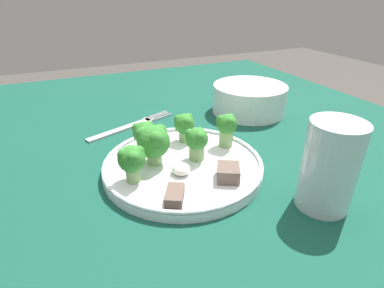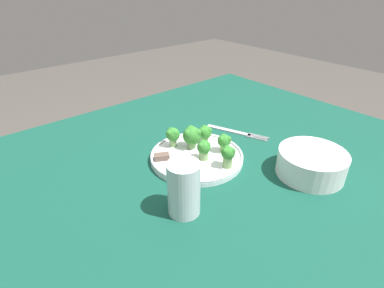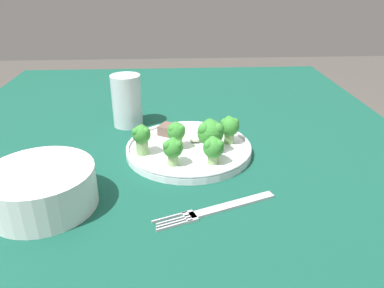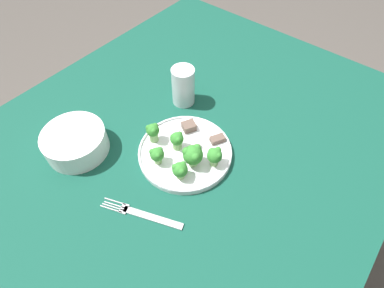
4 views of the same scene
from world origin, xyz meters
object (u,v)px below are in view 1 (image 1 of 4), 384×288
Objects in this scene: drinking_glass at (328,171)px; cream_bowl at (249,99)px; dinner_plate at (183,165)px; fork at (132,126)px.

cream_bowl is at bearing 162.85° from drinking_glass.
dinner_plate is 0.20m from drinking_glass.
drinking_glass is at bearing 41.18° from dinner_plate.
fork is 0.38m from drinking_glass.
cream_bowl is at bearing 125.87° from dinner_plate.
fork is (-0.19, -0.03, -0.01)m from dinner_plate.
drinking_glass is (0.31, -0.10, 0.02)m from cream_bowl.
fork is 0.26m from cream_bowl.
drinking_glass is at bearing -17.15° from cream_bowl.
dinner_plate is at bearing -54.13° from cream_bowl.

